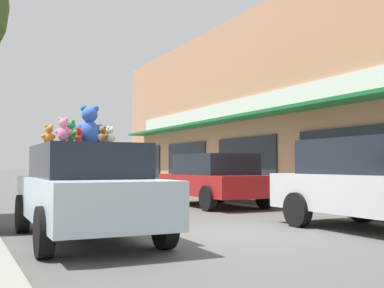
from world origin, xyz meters
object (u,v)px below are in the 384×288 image
(teddy_bear_red, at_px, (79,137))
(teddy_bear_pink, at_px, (63,130))
(teddy_bear_brown, at_px, (103,135))
(teddy_bear_orange, at_px, (49,135))
(teddy_bear_purple, at_px, (96,140))
(teddy_bear_green, at_px, (71,131))
(teddy_bear_black, at_px, (100,136))
(teddy_bear_giant, at_px, (90,126))
(teddy_bear_white, at_px, (110,135))
(plush_art_car, at_px, (86,190))
(teddy_bear_yellow, at_px, (108,137))
(parked_car_far_center, at_px, (214,178))

(teddy_bear_red, height_order, teddy_bear_pink, teddy_bear_pink)
(teddy_bear_brown, xyz_separation_m, teddy_bear_orange, (-0.64, 0.93, 0.03))
(teddy_bear_purple, height_order, teddy_bear_green, teddy_bear_green)
(teddy_bear_orange, relative_size, teddy_bear_black, 0.90)
(teddy_bear_pink, xyz_separation_m, teddy_bear_orange, (0.00, 1.20, -0.01))
(teddy_bear_red, distance_m, teddy_bear_brown, 0.83)
(teddy_bear_giant, bearing_deg, teddy_bear_orange, 18.66)
(teddy_bear_brown, height_order, teddy_bear_orange, teddy_bear_orange)
(teddy_bear_black, bearing_deg, teddy_bear_giant, 42.37)
(teddy_bear_brown, xyz_separation_m, teddy_bear_white, (0.11, 0.00, -0.00))
(plush_art_car, distance_m, teddy_bear_white, 1.11)
(teddy_bear_purple, bearing_deg, teddy_bear_red, 113.28)
(plush_art_car, distance_m, teddy_bear_purple, 1.27)
(teddy_bear_giant, distance_m, teddy_bear_pink, 1.38)
(teddy_bear_yellow, height_order, teddy_bear_pink, teddy_bear_yellow)
(plush_art_car, xyz_separation_m, teddy_bear_yellow, (0.57, 0.71, 0.90))
(teddy_bear_pink, height_order, teddy_bear_black, teddy_bear_black)
(teddy_bear_pink, height_order, teddy_bear_white, teddy_bear_pink)
(plush_art_car, relative_size, teddy_bear_red, 14.75)
(teddy_bear_green, height_order, teddy_bear_white, teddy_bear_green)
(teddy_bear_yellow, xyz_separation_m, teddy_bear_orange, (-1.13, -0.46, -0.02))
(teddy_bear_yellow, bearing_deg, teddy_bear_giant, 76.90)
(plush_art_car, xyz_separation_m, teddy_bear_black, (0.37, 0.53, 0.91))
(teddy_bear_black, bearing_deg, teddy_bear_brown, 71.41)
(teddy_bear_black, bearing_deg, plush_art_car, 50.01)
(teddy_bear_orange, xyz_separation_m, teddy_bear_black, (0.93, 0.27, 0.02))
(teddy_bear_orange, height_order, parked_car_far_center, teddy_bear_orange)
(teddy_bear_yellow, bearing_deg, teddy_bear_black, 73.56)
(teddy_bear_giant, relative_size, teddy_bear_red, 2.36)
(teddy_bear_yellow, bearing_deg, teddy_bear_purple, -4.59)
(teddy_bear_red, relative_size, parked_car_far_center, 0.07)
(plush_art_car, distance_m, teddy_bear_pink, 1.41)
(teddy_bear_purple, bearing_deg, teddy_bear_brown, 136.26)
(teddy_bear_pink, xyz_separation_m, parked_car_far_center, (5.56, 5.69, -0.88))
(plush_art_car, distance_m, teddy_bear_red, 0.88)
(teddy_bear_pink, distance_m, teddy_bear_purple, 2.03)
(parked_car_far_center, bearing_deg, teddy_bear_green, -134.29)
(teddy_bear_red, bearing_deg, teddy_bear_orange, -70.03)
(teddy_bear_purple, distance_m, teddy_bear_orange, 1.12)
(plush_art_car, height_order, teddy_bear_giant, teddy_bear_giant)
(teddy_bear_purple, distance_m, teddy_bear_green, 1.85)
(teddy_bear_green, bearing_deg, teddy_bear_white, -101.96)
(teddy_bear_purple, relative_size, teddy_bear_brown, 1.07)
(teddy_bear_purple, bearing_deg, teddy_bear_pink, 119.73)
(teddy_bear_brown, bearing_deg, teddy_bear_giant, -34.00)
(teddy_bear_pink, xyz_separation_m, teddy_bear_green, (0.13, 0.13, -0.01))
(teddy_bear_yellow, relative_size, parked_car_far_center, 0.09)
(teddy_bear_pink, bearing_deg, teddy_bear_red, -75.38)
(teddy_bear_giant, distance_m, parked_car_far_center, 6.73)
(teddy_bear_pink, bearing_deg, teddy_bear_white, -122.70)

